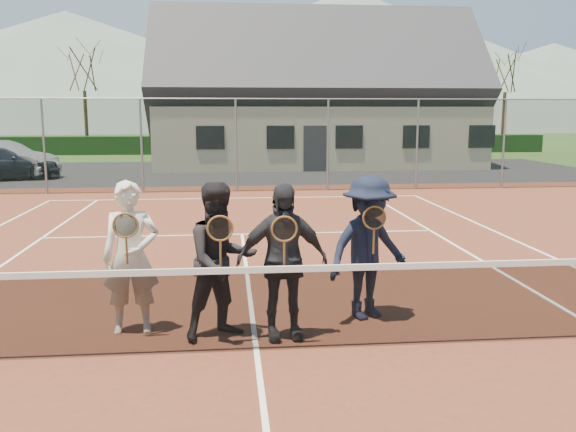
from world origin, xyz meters
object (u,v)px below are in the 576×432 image
at_px(tennis_net, 256,305).
at_px(player_b, 221,261).
at_px(car_b, 1,159).
at_px(player_c, 282,261).
at_px(clubhouse, 314,83).
at_px(player_d, 368,248).
at_px(player_a, 131,257).
at_px(car_c, 0,164).

relative_size(tennis_net, player_b, 6.49).
bearing_deg(car_b, player_c, -135.00).
height_order(car_b, player_c, player_c).
relative_size(clubhouse, player_b, 8.67).
height_order(player_c, player_d, same).
relative_size(player_a, player_c, 1.00).
bearing_deg(car_c, player_c, -170.23).
bearing_deg(clubhouse, player_d, -96.31).
height_order(player_a, player_c, same).
bearing_deg(player_b, car_b, 115.73).
bearing_deg(player_a, clubhouse, 76.87).
bearing_deg(player_c, clubhouse, 81.14).
relative_size(car_b, player_a, 2.44).
xyz_separation_m(car_c, player_d, (10.41, -16.97, 0.29)).
distance_m(player_b, player_c, 0.70).
xyz_separation_m(clubhouse, player_c, (-3.68, -23.62, -3.07)).
bearing_deg(car_b, player_b, -136.60).
height_order(tennis_net, player_a, player_a).
bearing_deg(car_c, player_a, -174.40).
relative_size(car_b, player_d, 2.44).
bearing_deg(player_b, player_d, 14.93).
bearing_deg(car_c, tennis_net, -171.54).
height_order(car_b, car_c, car_b).
bearing_deg(car_c, player_d, -166.55).
relative_size(car_c, player_c, 2.40).
xyz_separation_m(car_c, player_b, (8.59, -17.46, 0.29)).
bearing_deg(player_a, player_c, -12.08).
xyz_separation_m(car_c, player_c, (9.28, -17.56, 0.29)).
height_order(car_c, player_c, player_c).
bearing_deg(player_a, car_c, 113.69).
relative_size(tennis_net, player_c, 6.49).
bearing_deg(player_d, tennis_net, -146.40).
height_order(car_c, clubhouse, clubhouse).
xyz_separation_m(tennis_net, player_b, (-0.37, 0.48, 0.38)).
bearing_deg(tennis_net, player_d, 33.60).
distance_m(player_a, player_b, 1.08).
xyz_separation_m(car_b, car_c, (0.26, -0.91, -0.09)).
relative_size(tennis_net, player_a, 6.49).
bearing_deg(clubhouse, car_b, -158.69).
bearing_deg(player_a, tennis_net, -27.79).
height_order(clubhouse, player_d, clubhouse).
height_order(player_b, player_c, same).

